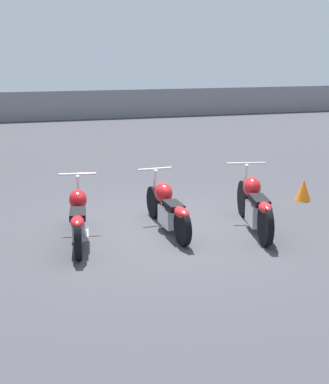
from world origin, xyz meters
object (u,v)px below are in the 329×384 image
object	(u,v)px
motorcycle_slot_2	(255,205)
traffic_cone_far	(304,190)
motorcycle_slot_0	(78,217)
motorcycle_slot_1	(168,208)

from	to	relation	value
motorcycle_slot_2	traffic_cone_far	bearing A→B (deg)	50.38
motorcycle_slot_0	motorcycle_slot_1	bearing A→B (deg)	13.70
motorcycle_slot_2	traffic_cone_far	distance (m)	2.28
motorcycle_slot_0	motorcycle_slot_1	distance (m)	1.52
motorcycle_slot_2	traffic_cone_far	size ratio (longest dim) A/B	5.03
motorcycle_slot_1	motorcycle_slot_2	distance (m)	1.46
motorcycle_slot_0	motorcycle_slot_1	size ratio (longest dim) A/B	0.99
traffic_cone_far	motorcycle_slot_0	bearing A→B (deg)	-166.03
traffic_cone_far	motorcycle_slot_2	bearing A→B (deg)	-141.60
motorcycle_slot_0	motorcycle_slot_2	distance (m)	2.93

